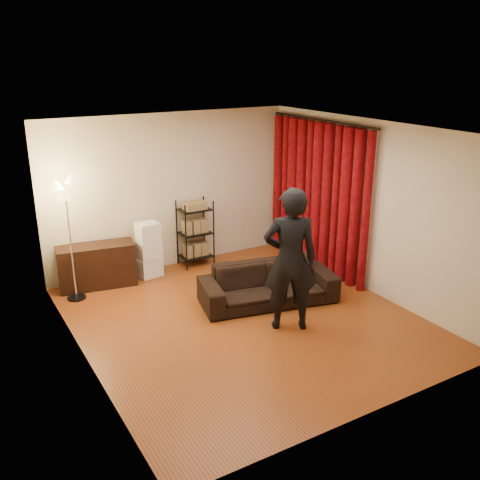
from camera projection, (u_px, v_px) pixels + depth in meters
floor at (245, 319)px, 7.69m from camera, size 5.00×5.00×0.00m
ceiling at (245, 130)px, 6.80m from camera, size 5.00×5.00×0.00m
wall_back at (171, 191)px, 9.28m from camera, size 5.00×0.00×5.00m
wall_front at (376, 299)px, 5.21m from camera, size 5.00×0.00×5.00m
wall_left at (78, 261)px, 6.17m from camera, size 0.00×5.00×5.00m
wall_right at (369, 207)px, 8.32m from camera, size 0.00×5.00×5.00m
curtain_rod at (322, 120)px, 8.78m from camera, size 0.04×2.65×0.04m
curtain at (317, 197)px, 9.20m from camera, size 0.22×2.65×2.55m
sofa at (268, 284)px, 8.12m from camera, size 2.18×1.23×0.60m
person at (290, 260)px, 7.16m from camera, size 0.87×0.77×2.00m
media_cabinet at (97, 266)px, 8.68m from camera, size 1.28×0.65×0.71m
storage_boxes at (149, 250)px, 9.03m from camera, size 0.42×0.36×0.96m
wire_shelf at (195, 233)px, 9.51m from camera, size 0.56×0.41×1.19m
floor_lamp at (70, 241)px, 8.03m from camera, size 0.41×0.41×1.91m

